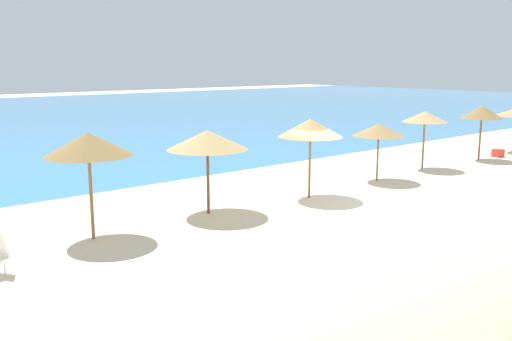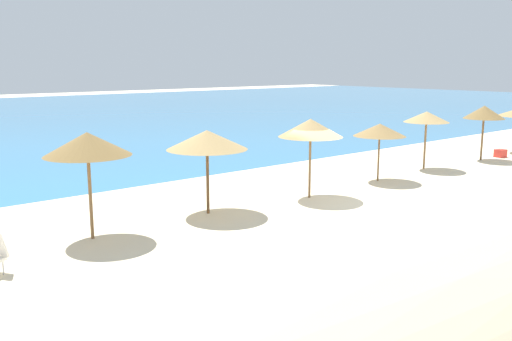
# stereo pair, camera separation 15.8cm
# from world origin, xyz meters

# --- Properties ---
(ground_plane) EXTENTS (160.00, 160.00, 0.00)m
(ground_plane) POSITION_xyz_m (0.00, 0.00, 0.00)
(ground_plane) COLOR beige
(sea_water) EXTENTS (160.00, 64.73, 0.01)m
(sea_water) POSITION_xyz_m (0.00, 39.02, 0.00)
(sea_water) COLOR teal
(sea_water) RESTS_ON ground_plane
(beach_umbrella_3) EXTENTS (2.35, 2.35, 2.97)m
(beach_umbrella_3) POSITION_xyz_m (-8.40, 1.45, 2.64)
(beach_umbrella_3) COLOR brown
(beach_umbrella_3) RESTS_ON ground_plane
(beach_umbrella_4) EXTENTS (2.59, 2.59, 2.71)m
(beach_umbrella_4) POSITION_xyz_m (-4.40, 1.58, 2.40)
(beach_umbrella_4) COLOR brown
(beach_umbrella_4) RESTS_ON ground_plane
(beach_umbrella_5) EXTENTS (2.30, 2.30, 2.86)m
(beach_umbrella_5) POSITION_xyz_m (-0.35, 1.00, 2.53)
(beach_umbrella_5) COLOR brown
(beach_umbrella_5) RESTS_ON ground_plane
(beach_umbrella_6) EXTENTS (2.13, 2.13, 2.38)m
(beach_umbrella_6) POSITION_xyz_m (3.92, 1.27, 2.11)
(beach_umbrella_6) COLOR brown
(beach_umbrella_6) RESTS_ON ground_plane
(beach_umbrella_7) EXTENTS (2.04, 2.04, 2.65)m
(beach_umbrella_7) POSITION_xyz_m (7.69, 1.58, 2.39)
(beach_umbrella_7) COLOR brown
(beach_umbrella_7) RESTS_ON ground_plane
(beach_umbrella_8) EXTENTS (2.00, 2.00, 2.73)m
(beach_umbrella_8) POSITION_xyz_m (12.00, 1.15, 2.40)
(beach_umbrella_8) COLOR brown
(beach_umbrella_8) RESTS_ON ground_plane
(cooler_box) EXTENTS (0.58, 0.51, 0.41)m
(cooler_box) POSITION_xyz_m (13.60, 0.95, 0.20)
(cooler_box) COLOR red
(cooler_box) RESTS_ON ground_plane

